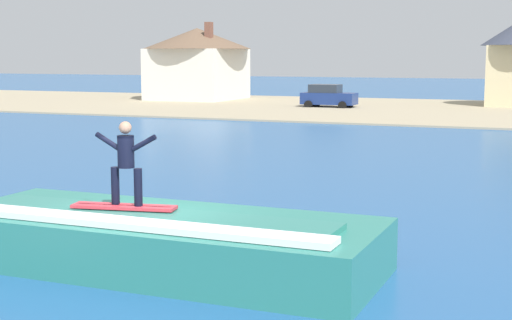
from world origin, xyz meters
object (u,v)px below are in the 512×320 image
object	(u,v)px
wave_crest	(160,241)
car_near_shore	(328,96)
house_with_chimney	(197,60)
surfboard	(124,207)
surfer	(126,159)

from	to	relation	value
wave_crest	car_near_shore	xyz separation A→B (m)	(-10.49, 44.43, 0.41)
car_near_shore	house_with_chimney	size ratio (longest dim) A/B	0.43
wave_crest	car_near_shore	bearing A→B (deg)	103.29
surfboard	surfer	bearing A→B (deg)	36.61
car_near_shore	wave_crest	bearing A→B (deg)	-76.71
surfboard	car_near_shore	bearing A→B (deg)	102.38
surfboard	car_near_shore	xyz separation A→B (m)	(-9.78, 44.56, -0.22)
wave_crest	surfboard	world-z (taller)	surfboard
car_near_shore	house_with_chimney	world-z (taller)	house_with_chimney
surfboard	surfer	xyz separation A→B (m)	(0.05, 0.04, 0.93)
surfboard	house_with_chimney	world-z (taller)	house_with_chimney
wave_crest	surfboard	bearing A→B (deg)	-169.76
surfer	house_with_chimney	xyz separation A→B (m)	(-24.09, 50.24, 1.58)
wave_crest	surfboard	size ratio (longest dim) A/B	4.05
wave_crest	surfboard	distance (m)	0.96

